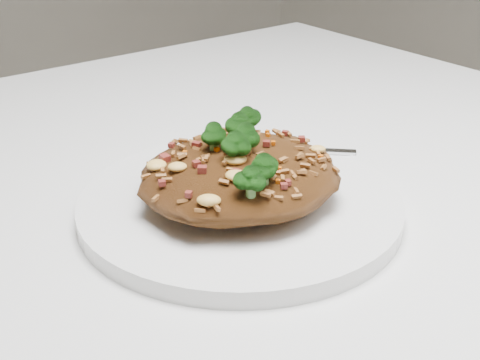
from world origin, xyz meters
name	(u,v)px	position (x,y,z in m)	size (l,w,h in m)	color
dining_table	(82,317)	(0.00, 0.00, 0.66)	(1.20, 0.80, 0.75)	white
plate	(240,205)	(0.11, -0.07, 0.76)	(0.26, 0.26, 0.01)	white
fried_rice	(240,166)	(0.11, -0.07, 0.79)	(0.16, 0.15, 0.06)	brown
fork	(275,149)	(0.20, -0.02, 0.77)	(0.13, 0.12, 0.00)	silver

